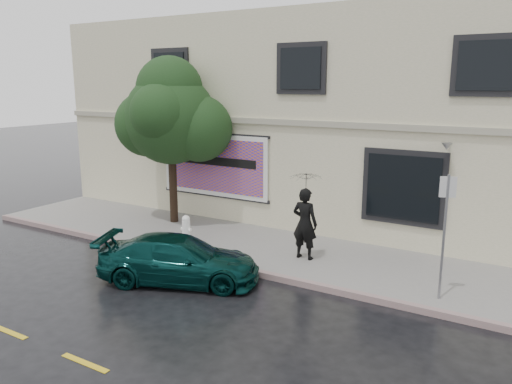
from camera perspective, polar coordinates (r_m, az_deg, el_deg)
The scene contains 12 objects.
ground at distance 11.94m, azimuth -5.88°, elevation -11.34°, with size 90.00×90.00×0.00m, color black.
sidewalk at distance 14.46m, azimuth 1.84°, elevation -6.65°, with size 20.00×3.50×0.15m, color gray.
curb at distance 13.05m, azimuth -1.93°, elevation -8.80°, with size 20.00×0.18×0.16m, color gray.
road_marking at distance 9.67m, azimuth -18.95°, elevation -17.98°, with size 19.00×0.12×0.01m, color gold.
building at distance 18.95m, azimuth 10.44°, elevation 8.28°, with size 20.00×8.12×7.00m.
billboard at distance 17.01m, azimuth -4.85°, elevation 3.09°, with size 4.30×0.16×2.20m.
car at distance 12.42m, azimuth -8.79°, elevation -7.62°, with size 1.73×3.92×1.14m, color #08302E.
pedestrian at distance 13.37m, azimuth 5.60°, elevation -3.61°, with size 0.71×0.46×1.94m, color black.
umbrella at distance 13.07m, azimuth 5.72°, elevation 1.92°, with size 0.92×0.92×0.68m, color black.
street_tree at distance 16.73m, azimuth -9.73°, elevation 8.23°, with size 3.00×3.00×4.99m.
fire_hydrant at distance 14.88m, azimuth -7.98°, elevation -4.26°, with size 0.34×0.32×0.84m.
sign_pole at distance 11.36m, azimuth 20.76°, elevation -3.69°, with size 0.33×0.13×2.77m.
Camera 1 is at (6.58, -8.73, 4.79)m, focal length 35.00 mm.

